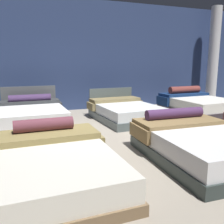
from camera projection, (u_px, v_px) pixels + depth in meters
ground_plane at (99, 139)px, 5.12m from camera, size 18.00×18.00×0.02m
showroom_back_wall at (66, 56)px, 7.86m from camera, size 18.00×0.06×3.50m
bed_1 at (52, 165)px, 3.22m from camera, size 1.70×2.17×0.69m
bed_2 at (199, 144)px, 3.98m from camera, size 1.64×2.17×0.70m
bed_5 at (33, 116)px, 5.97m from camera, size 1.60×1.99×0.91m
bed_6 at (125, 112)px, 6.71m from camera, size 1.63×2.08×0.79m
bed_7 at (197, 105)px, 7.55m from camera, size 1.74×2.12×0.79m
support_pillar at (213, 57)px, 9.11m from camera, size 0.37×0.37×3.50m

